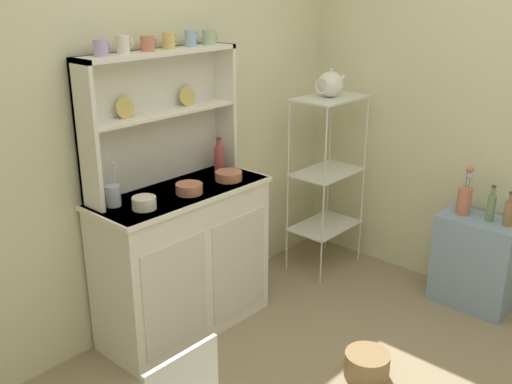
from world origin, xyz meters
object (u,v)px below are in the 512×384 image
side_shelf_blue (475,262)px  floor_basket (367,365)px  cup_lilac_0 (101,48)px  bowl_mixing_large (144,203)px  hutch_shelf_unit (157,109)px  vinegar_bottle (509,212)px  jam_bottle (219,158)px  flower_vase (465,198)px  porcelain_teapot (330,84)px  hutch_cabinet (184,259)px  oil_bottle (491,207)px  utensil_jar (113,195)px  bakers_rack (327,165)px

side_shelf_blue → floor_basket: side_shelf_blue is taller
cup_lilac_0 → bowl_mixing_large: cup_lilac_0 is taller
hutch_shelf_unit → floor_basket: size_ratio=4.11×
floor_basket → vinegar_bottle: (1.09, -0.25, 0.61)m
cup_lilac_0 → vinegar_bottle: (1.76, -1.43, -0.99)m
cup_lilac_0 → vinegar_bottle: cup_lilac_0 is taller
cup_lilac_0 → jam_bottle: size_ratio=0.41×
side_shelf_blue → flower_vase: size_ratio=1.87×
jam_bottle → porcelain_teapot: size_ratio=0.80×
jam_bottle → vinegar_bottle: size_ratio=0.98×
bowl_mixing_large → flower_vase: bowl_mixing_large is taller
hutch_cabinet → porcelain_teapot: 1.50m
hutch_shelf_unit → oil_bottle: size_ratio=4.28×
bowl_mixing_large → oil_bottle: size_ratio=0.54×
cup_lilac_0 → hutch_cabinet: bearing=-19.2°
bowl_mixing_large → vinegar_bottle: (1.72, -1.23, -0.23)m
porcelain_teapot → oil_bottle: bearing=-79.5°
floor_basket → flower_vase: 1.25m
cup_lilac_0 → bowl_mixing_large: 0.79m
utensil_jar → bakers_rack: bearing=-7.3°
side_shelf_blue → vinegar_bottle: size_ratio=2.77×
bowl_mixing_large → vinegar_bottle: bowl_mixing_large is taller
hutch_cabinet → utensil_jar: size_ratio=4.11×
side_shelf_blue → bowl_mixing_large: bowl_mixing_large is taller
hutch_shelf_unit → floor_basket: 1.77m
cup_lilac_0 → oil_bottle: size_ratio=0.38×
cup_lilac_0 → porcelain_teapot: cup_lilac_0 is taller
oil_bottle → flower_vase: bearing=90.0°
jam_bottle → vinegar_bottle: jam_bottle is taller
bakers_rack → floor_basket: 1.46m
hutch_shelf_unit → oil_bottle: hutch_shelf_unit is taller
cup_lilac_0 → vinegar_bottle: bearing=-39.1°
hutch_shelf_unit → floor_basket: (0.32, -1.22, -1.24)m
bakers_rack → cup_lilac_0: cup_lilac_0 is taller
jam_bottle → flower_vase: bearing=-47.6°
jam_bottle → flower_vase: (1.02, -1.12, -0.26)m
utensil_jar → porcelain_teapot: (1.60, -0.21, 0.39)m
bakers_rack → bowl_mixing_large: (-1.52, 0.05, 0.14)m
jam_bottle → porcelain_teapot: porcelain_teapot is taller
oil_bottle → cup_lilac_0: bearing=143.1°
floor_basket → cup_lilac_0: size_ratio=2.78×
hutch_cabinet → hutch_shelf_unit: bearing=90.0°
floor_basket → utensil_jar: size_ratio=0.93×
hutch_cabinet → cup_lilac_0: bearing=160.8°
bowl_mixing_large → oil_bottle: (1.72, -1.13, -0.22)m
hutch_cabinet → hutch_shelf_unit: 0.88m
floor_basket → bowl_mixing_large: bowl_mixing_large is taller
bakers_rack → flower_vase: bakers_rack is taller
flower_vase → oil_bottle: (-0.00, -0.17, -0.01)m
cup_lilac_0 → utensil_jar: size_ratio=0.34×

